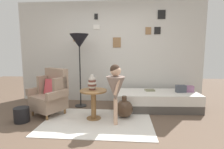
# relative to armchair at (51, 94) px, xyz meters

# --- Properties ---
(ground_plane) EXTENTS (12.00, 12.00, 0.00)m
(ground_plane) POSITION_rel_armchair_xyz_m (1.14, -0.82, -0.44)
(ground_plane) COLOR brown
(gallery_wall) EXTENTS (4.80, 0.12, 2.60)m
(gallery_wall) POSITION_rel_armchair_xyz_m (1.15, 1.13, 0.86)
(gallery_wall) COLOR beige
(gallery_wall) RESTS_ON ground
(rug) EXTENTS (2.05, 1.40, 0.01)m
(rug) POSITION_rel_armchair_xyz_m (1.06, -0.37, -0.43)
(rug) COLOR silver
(rug) RESTS_ON ground
(armchair) EXTENTS (0.90, 0.83, 0.97)m
(armchair) POSITION_rel_armchair_xyz_m (0.00, 0.00, 0.00)
(armchair) COLOR olive
(armchair) RESTS_ON ground
(daybed) EXTENTS (1.94, 0.90, 0.40)m
(daybed) POSITION_rel_armchair_xyz_m (2.28, 0.51, -0.24)
(daybed) COLOR #4C4742
(daybed) RESTS_ON ground
(pillow_head) EXTENTS (0.19, 0.12, 0.15)m
(pillow_head) POSITION_rel_armchair_xyz_m (3.05, 0.57, 0.03)
(pillow_head) COLOR gray
(pillow_head) RESTS_ON daybed
(pillow_mid) EXTENTS (0.24, 0.16, 0.17)m
(pillow_mid) POSITION_rel_armchair_xyz_m (2.85, 0.53, 0.04)
(pillow_mid) COLOR #474C56
(pillow_mid) RESTS_ON daybed
(side_table) EXTENTS (0.53, 0.53, 0.59)m
(side_table) POSITION_rel_armchair_xyz_m (0.96, -0.22, -0.03)
(side_table) COLOR olive
(side_table) RESTS_ON ground
(vase_striped) EXTENTS (0.17, 0.17, 0.30)m
(vase_striped) POSITION_rel_armchair_xyz_m (0.93, -0.20, 0.27)
(vase_striped) COLOR brown
(vase_striped) RESTS_ON side_table
(floor_lamp) EXTENTS (0.45, 0.45, 1.73)m
(floor_lamp) POSITION_rel_armchair_xyz_m (0.49, 0.57, 1.08)
(floor_lamp) COLOR black
(floor_lamp) RESTS_ON ground
(person_child) EXTENTS (0.34, 0.34, 1.11)m
(person_child) POSITION_rel_armchair_xyz_m (1.40, -0.43, 0.27)
(person_child) COLOR #D8AD8E
(person_child) RESTS_ON ground
(book_on_daybed) EXTENTS (0.24, 0.19, 0.03)m
(book_on_daybed) POSITION_rel_armchair_xyz_m (2.16, 0.62, -0.02)
(book_on_daybed) COLOR #7B7A5B
(book_on_daybed) RESTS_ON daybed
(demijohn_near) EXTENTS (0.36, 0.36, 0.44)m
(demijohn_near) POSITION_rel_armchair_xyz_m (1.56, -0.08, -0.26)
(demijohn_near) COLOR #473323
(demijohn_near) RESTS_ON ground
(magazine_basket) EXTENTS (0.28, 0.28, 0.28)m
(magazine_basket) POSITION_rel_armchair_xyz_m (-0.38, -0.47, -0.30)
(magazine_basket) COLOR black
(magazine_basket) RESTS_ON ground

